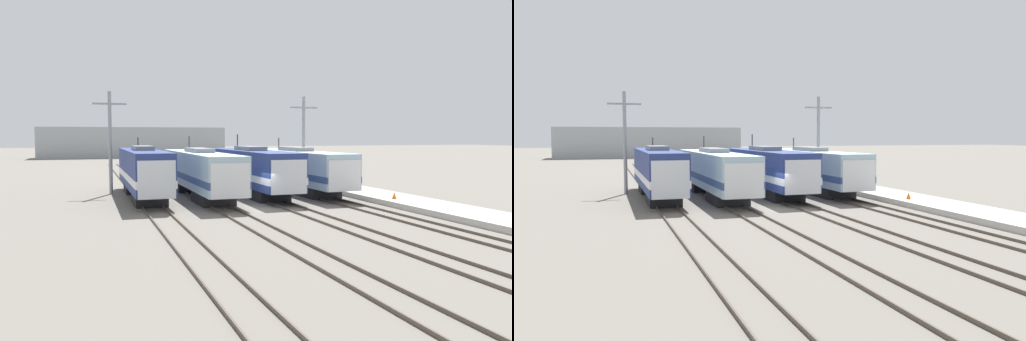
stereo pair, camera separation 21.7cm
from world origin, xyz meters
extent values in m
plane|color=#666059|center=(0.00, 0.00, 0.00)|extent=(400.00, 400.00, 0.00)
cube|color=#4C4238|center=(-7.82, 0.00, 0.07)|extent=(0.07, 120.00, 0.15)
cube|color=#4C4238|center=(-6.38, 0.00, 0.07)|extent=(0.07, 120.00, 0.15)
cube|color=#4C4238|center=(-3.08, 0.00, 0.07)|extent=(0.07, 120.00, 0.15)
cube|color=#4C4238|center=(-1.65, 0.00, 0.07)|extent=(0.07, 120.00, 0.15)
cube|color=#4C4238|center=(1.65, 0.00, 0.07)|extent=(0.07, 120.00, 0.15)
cube|color=#4C4238|center=(3.08, 0.00, 0.07)|extent=(0.07, 120.00, 0.15)
cube|color=#4C4238|center=(6.38, 0.00, 0.07)|extent=(0.07, 120.00, 0.15)
cube|color=#4C4238|center=(7.82, 0.00, 0.07)|extent=(0.07, 120.00, 0.15)
cube|color=black|center=(-7.10, 4.28, 0.47)|extent=(2.36, 3.81, 0.95)
cube|color=black|center=(-7.10, 12.92, 0.47)|extent=(2.36, 3.81, 0.95)
cube|color=navy|center=(-7.10, 8.60, 2.48)|extent=(2.77, 17.30, 3.07)
cube|color=silver|center=(-7.10, 8.60, 1.87)|extent=(2.81, 17.34, 0.55)
cube|color=silver|center=(-7.10, 1.08, 2.25)|extent=(2.55, 2.45, 2.61)
cube|color=black|center=(-7.10, -0.07, 2.83)|extent=(2.17, 0.08, 0.73)
cube|color=slate|center=(-7.10, 8.60, 4.19)|extent=(1.52, 4.32, 0.35)
cylinder|color=#38383D|center=(-7.10, 12.41, 4.54)|extent=(0.12, 0.12, 1.05)
cube|color=#232326|center=(-2.37, 3.41, 0.47)|extent=(2.55, 4.32, 0.95)
cube|color=#232326|center=(-2.37, 13.23, 0.47)|extent=(2.55, 4.32, 0.95)
cube|color=#9EBCCC|center=(-2.37, 8.32, 2.38)|extent=(2.99, 19.63, 2.85)
cube|color=navy|center=(-2.37, 8.32, 1.81)|extent=(3.03, 19.67, 0.51)
cube|color=silver|center=(-2.37, -0.41, 2.16)|extent=(2.75, 2.38, 2.42)
cube|color=black|center=(-2.37, -1.52, 2.70)|extent=(2.34, 0.08, 0.68)
cube|color=gray|center=(-2.37, 8.32, 3.98)|extent=(1.65, 4.91, 0.35)
cylinder|color=#38383D|center=(-2.37, 12.64, 4.48)|extent=(0.12, 0.12, 1.36)
cube|color=black|center=(2.37, 4.14, 0.47)|extent=(2.59, 3.97, 0.95)
cube|color=black|center=(2.37, 13.18, 0.47)|extent=(2.59, 3.97, 0.95)
cube|color=navy|center=(2.37, 8.66, 2.43)|extent=(3.04, 18.06, 2.96)
cube|color=silver|center=(2.37, 8.66, 1.84)|extent=(3.08, 18.10, 0.53)
cube|color=silver|center=(2.37, 0.73, 2.21)|extent=(2.80, 2.39, 2.52)
cube|color=black|center=(2.37, -0.39, 2.76)|extent=(2.38, 0.08, 0.71)
cube|color=slate|center=(2.37, 8.66, 4.09)|extent=(1.67, 4.52, 0.35)
cylinder|color=#38383D|center=(2.37, 12.63, 4.63)|extent=(0.12, 0.12, 1.44)
cube|color=#232326|center=(7.10, 4.74, 0.47)|extent=(2.56, 4.21, 0.95)
cube|color=#232326|center=(7.10, 14.30, 0.47)|extent=(2.56, 4.21, 0.95)
cube|color=#9EBCCC|center=(7.10, 9.52, 2.37)|extent=(3.01, 19.13, 2.84)
cube|color=navy|center=(7.10, 9.52, 1.80)|extent=(3.05, 19.17, 0.51)
cube|color=silver|center=(7.10, 0.92, 2.16)|extent=(2.77, 2.13, 2.42)
cube|color=black|center=(7.10, -0.06, 2.69)|extent=(2.36, 0.08, 0.68)
cube|color=gray|center=(7.10, 9.52, 3.97)|extent=(1.66, 4.78, 0.35)
cylinder|color=#38383D|center=(7.10, 13.73, 4.40)|extent=(0.12, 0.12, 1.21)
cylinder|color=gray|center=(-9.51, 12.42, 4.56)|extent=(0.32, 0.32, 9.12)
cube|color=gray|center=(-9.51, 12.42, 8.03)|extent=(2.92, 0.16, 0.16)
cylinder|color=gray|center=(9.27, 12.42, 4.56)|extent=(0.32, 0.32, 9.12)
cube|color=gray|center=(9.27, 12.42, 8.03)|extent=(2.92, 0.16, 0.16)
cube|color=#B7B5AD|center=(11.43, 0.00, 0.21)|extent=(4.00, 120.00, 0.42)
cone|color=orange|center=(10.51, -1.60, 0.69)|extent=(0.37, 0.37, 0.54)
cube|color=#9EA3A8|center=(-0.65, 90.46, 3.60)|extent=(43.15, 9.96, 7.19)
camera|label=1|loc=(-11.52, -33.76, 5.21)|focal=35.00mm
camera|label=2|loc=(-11.32, -33.83, 5.21)|focal=35.00mm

